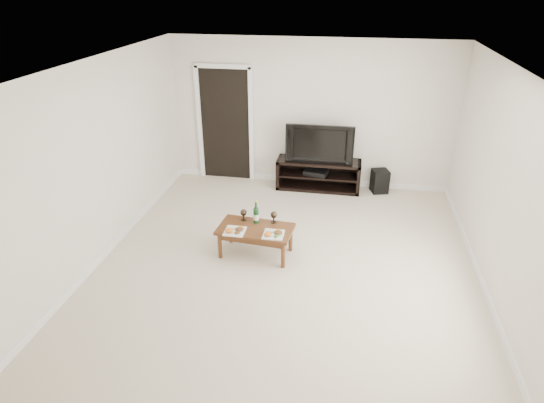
{
  "coord_description": "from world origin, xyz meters",
  "views": [
    {
      "loc": [
        0.71,
        -5.08,
        3.49
      ],
      "look_at": [
        -0.27,
        0.44,
        0.7
      ],
      "focal_mm": 30.0,
      "sensor_mm": 36.0,
      "label": 1
    }
  ],
  "objects": [
    {
      "name": "av_receiver",
      "position": [
        0.17,
        2.48,
        0.33
      ],
      "size": [
        0.45,
        0.37,
        0.08
      ],
      "primitive_type": "cube",
      "rotation": [
        0.0,
        0.0,
        -0.2
      ],
      "color": "black",
      "rests_on": "media_console"
    },
    {
      "name": "wine_bottle",
      "position": [
        -0.47,
        0.31,
        0.59
      ],
      "size": [
        0.07,
        0.07,
        0.35
      ],
      "primitive_type": "cylinder",
      "color": "#0F3717",
      "rests_on": "coffee_table"
    },
    {
      "name": "goblet_left",
      "position": [
        -0.66,
        0.34,
        0.51
      ],
      "size": [
        0.09,
        0.09,
        0.17
      ],
      "primitive_type": null,
      "color": "#32261B",
      "rests_on": "coffee_table"
    },
    {
      "name": "television",
      "position": [
        0.21,
        2.5,
        0.89
      ],
      "size": [
        1.18,
        0.17,
        0.68
      ],
      "primitive_type": "imported",
      "rotation": [
        0.0,
        0.0,
        0.01
      ],
      "color": "black",
      "rests_on": "media_console"
    },
    {
      "name": "back_wall",
      "position": [
        0.0,
        2.77,
        1.3
      ],
      "size": [
        5.0,
        0.04,
        2.6
      ],
      "primitive_type": "cube",
      "color": "silver",
      "rests_on": "ground"
    },
    {
      "name": "media_console",
      "position": [
        0.21,
        2.5,
        0.28
      ],
      "size": [
        1.49,
        0.45,
        0.55
      ],
      "primitive_type": "cube",
      "color": "black",
      "rests_on": "ground"
    },
    {
      "name": "doorway",
      "position": [
        -1.55,
        2.73,
        1.02
      ],
      "size": [
        0.9,
        0.02,
        2.05
      ],
      "primitive_type": "cube",
      "color": "black",
      "rests_on": "ground"
    },
    {
      "name": "plate_left",
      "position": [
        -0.7,
        0.01,
        0.45
      ],
      "size": [
        0.27,
        0.27,
        0.07
      ],
      "primitive_type": "cube",
      "color": "white",
      "rests_on": "coffee_table"
    },
    {
      "name": "floor",
      "position": [
        0.0,
        0.0,
        0.0
      ],
      "size": [
        5.5,
        5.5,
        0.0
      ],
      "primitive_type": "plane",
      "color": "beige",
      "rests_on": "ground"
    },
    {
      "name": "coffee_table",
      "position": [
        -0.45,
        0.16,
        0.21
      ],
      "size": [
        1.06,
        0.64,
        0.42
      ],
      "primitive_type": "cube",
      "rotation": [
        0.0,
        0.0,
        -0.09
      ],
      "color": "#562C18",
      "rests_on": "ground"
    },
    {
      "name": "subwoofer",
      "position": [
        1.31,
        2.56,
        0.21
      ],
      "size": [
        0.34,
        0.34,
        0.41
      ],
      "primitive_type": "cube",
      "rotation": [
        0.0,
        0.0,
        0.29
      ],
      "color": "black",
      "rests_on": "ground"
    },
    {
      "name": "ceiling",
      "position": [
        0.0,
        0.0,
        2.62
      ],
      "size": [
        5.0,
        5.5,
        0.04
      ],
      "primitive_type": "cube",
      "color": "white",
      "rests_on": "back_wall"
    },
    {
      "name": "plate_right",
      "position": [
        -0.17,
        0.01,
        0.45
      ],
      "size": [
        0.27,
        0.27,
        0.07
      ],
      "primitive_type": "cube",
      "color": "white",
      "rests_on": "coffee_table"
    },
    {
      "name": "goblet_right",
      "position": [
        -0.23,
        0.35,
        0.51
      ],
      "size": [
        0.09,
        0.09,
        0.17
      ],
      "primitive_type": null,
      "color": "#32261B",
      "rests_on": "coffee_table"
    }
  ]
}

